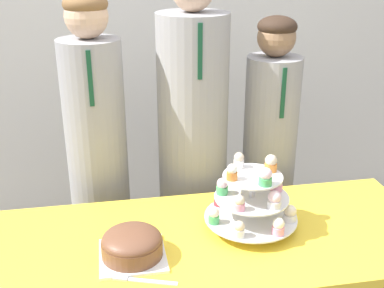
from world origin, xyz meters
name	(u,v)px	position (x,y,z in m)	size (l,w,h in m)	color
wall_back	(156,14)	(0.00, 1.77, 1.35)	(9.00, 0.06, 2.70)	silver
round_cake	(132,244)	(-0.27, 0.26, 0.81)	(0.22, 0.22, 0.10)	white
cake_knife	(130,279)	(-0.28, 0.14, 0.76)	(0.22, 0.09, 0.01)	silver
cupcake_stand	(252,198)	(0.17, 0.37, 0.88)	(0.34, 0.34, 0.27)	silver
student_0	(99,178)	(-0.37, 0.89, 0.75)	(0.26, 0.27, 1.55)	#939399
student_1	(193,165)	(0.05, 0.89, 0.78)	(0.31, 0.32, 1.64)	#939399
student_2	(268,175)	(0.42, 0.89, 0.70)	(0.25, 0.25, 1.44)	#939399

